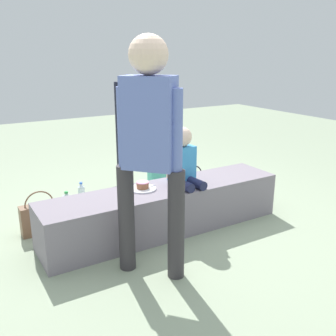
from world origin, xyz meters
TOP-DOWN VIEW (x-y plane):
  - ground_plane at (0.00, 0.00)m, footprint 12.00×12.00m
  - concrete_ledge at (0.00, 0.00)m, footprint 2.06×0.45m
  - child_seated at (0.17, -0.01)m, footprint 0.28×0.32m
  - adult_standing at (-0.41, -0.51)m, footprint 0.35×0.37m
  - cake_plate at (-0.18, 0.05)m, footprint 0.22×0.22m
  - gift_bag at (0.60, 1.18)m, footprint 0.22×0.10m
  - railing_post at (0.05, 0.94)m, footprint 0.36×0.36m
  - water_bottle_near_gift at (-0.59, 0.82)m, footprint 0.08×0.08m
  - water_bottle_far_side at (-0.41, 0.92)m, footprint 0.07×0.07m
  - party_cup_red at (0.09, 0.57)m, footprint 0.08×0.08m
  - cake_box_white at (-0.22, 0.62)m, footprint 0.32×0.33m
  - handbag_black_leather at (0.71, 0.60)m, footprint 0.28×0.11m
  - handbag_brown_canvas at (-0.90, 0.48)m, footprint 0.32×0.11m

SIDE VIEW (x-z plane):
  - ground_plane at x=0.00m, z-range 0.00..0.00m
  - party_cup_red at x=0.09m, z-range 0.00..0.12m
  - cake_box_white at x=-0.22m, z-range 0.00..0.13m
  - water_bottle_near_gift at x=-0.59m, z-range -0.01..0.19m
  - water_bottle_far_side at x=-0.41m, z-range -0.01..0.21m
  - handbag_black_leather at x=0.71m, z-range -0.04..0.26m
  - handbag_brown_canvas at x=-0.90m, z-range -0.05..0.32m
  - gift_bag at x=0.60m, z-range -0.02..0.29m
  - concrete_ledge at x=0.00m, z-range 0.00..0.38m
  - cake_plate at x=-0.18m, z-range 0.37..0.43m
  - railing_post at x=0.05m, z-range -0.14..1.03m
  - child_seated at x=0.17m, z-range 0.35..0.83m
  - adult_standing at x=-0.41m, z-range 0.16..1.70m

